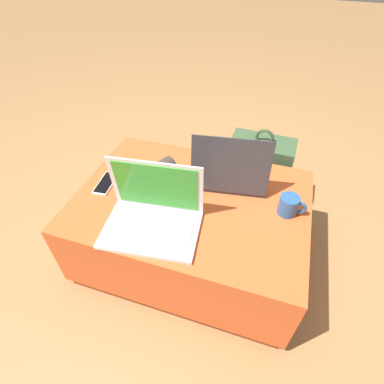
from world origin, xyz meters
name	(u,v)px	position (x,y,z in m)	size (l,w,h in m)	color
ground_plane	(192,252)	(0.00, 0.00, 0.00)	(14.00, 14.00, 0.00)	#9E7042
ottoman	(192,228)	(0.00, 0.00, 0.20)	(1.01, 0.72, 0.39)	maroon
laptop_near	(153,215)	(-0.10, -0.18, 0.45)	(0.40, 0.30, 0.26)	silver
laptop_far	(230,172)	(0.13, 0.16, 0.45)	(0.37, 0.31, 0.27)	#333338
cell_phone	(106,183)	(-0.41, -0.03, 0.40)	(0.08, 0.16, 0.01)	white
backpack	(258,172)	(0.24, 0.51, 0.20)	(0.35, 0.24, 0.50)	#385133
wrist_brace	(157,171)	(-0.19, 0.09, 0.43)	(0.15, 0.19, 0.08)	#3D332D
coffee_mug	(289,205)	(0.41, 0.04, 0.44)	(0.11, 0.08, 0.09)	#285693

